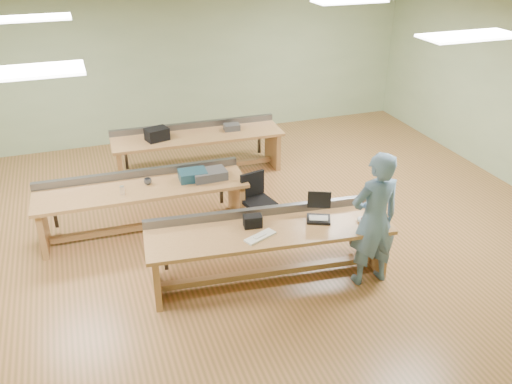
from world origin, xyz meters
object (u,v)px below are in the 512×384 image
at_px(workbench_front, 269,240).
at_px(person, 374,220).
at_px(parts_bin_grey, 209,175).
at_px(drinks_can, 122,190).
at_px(laptop_base, 319,219).
at_px(task_chair, 258,210).
at_px(mug, 148,181).
at_px(workbench_mid, 143,197).
at_px(parts_bin_teal, 193,175).
at_px(workbench_back, 198,144).
at_px(camera_bag, 253,221).

height_order(workbench_front, person, person).
bearing_deg(parts_bin_grey, drinks_can, -176.55).
height_order(workbench_front, drinks_can, drinks_can).
relative_size(laptop_base, task_chair, 0.34).
bearing_deg(mug, drinks_can, -153.39).
xyz_separation_m(workbench_mid, person, (2.54, -2.19, 0.34)).
distance_m(parts_bin_grey, drinks_can, 1.28).
relative_size(workbench_mid, mug, 27.23).
bearing_deg(parts_bin_teal, laptop_base, -53.79).
distance_m(laptop_base, mug, 2.60).
xyz_separation_m(workbench_mid, task_chair, (1.61, -0.49, -0.24)).
height_order(workbench_mid, parts_bin_teal, parts_bin_teal).
height_order(workbench_mid, workbench_back, same).
bearing_deg(workbench_mid, laptop_base, -39.37).
bearing_deg(task_chair, camera_bag, -124.99).
xyz_separation_m(workbench_back, drinks_can, (-1.54, -1.92, 0.25)).
relative_size(workbench_mid, workbench_back, 1.00).
distance_m(camera_bag, mug, 1.94).
bearing_deg(drinks_can, parts_bin_teal, 7.19).
bearing_deg(parts_bin_grey, parts_bin_teal, 167.25).
height_order(workbench_mid, parts_bin_grey, parts_bin_grey).
relative_size(task_chair, parts_bin_teal, 2.17).
height_order(workbench_front, workbench_mid, same).
relative_size(parts_bin_grey, mug, 4.40).
bearing_deg(person, task_chair, -62.45).
bearing_deg(camera_bag, laptop_base, -1.09).
bearing_deg(workbench_back, drinks_can, -126.91).
bearing_deg(task_chair, person, -74.17).
height_order(task_chair, mug, task_chair).
xyz_separation_m(workbench_front, task_chair, (0.28, 1.21, -0.24)).
bearing_deg(workbench_front, laptop_base, 2.76).
bearing_deg(parts_bin_teal, mug, 174.55).
xyz_separation_m(workbench_front, drinks_can, (-1.62, 1.53, 0.25)).
height_order(parts_bin_grey, mug, parts_bin_grey).
bearing_deg(camera_bag, workbench_back, 96.13).
xyz_separation_m(workbench_front, parts_bin_teal, (-0.58, 1.66, 0.26)).
bearing_deg(laptop_base, parts_bin_teal, 150.43).
distance_m(laptop_base, parts_bin_grey, 1.93).
xyz_separation_m(person, laptop_base, (-0.53, 0.45, -0.14)).
distance_m(workbench_back, laptop_base, 3.57).
distance_m(parts_bin_teal, mug, 0.66).
distance_m(person, laptop_base, 0.71).
distance_m(laptop_base, parts_bin_teal, 2.11).
distance_m(laptop_base, drinks_can, 2.78).
bearing_deg(drinks_can, task_chair, -9.52).
relative_size(task_chair, parts_bin_grey, 1.77).
xyz_separation_m(workbench_mid, mug, (0.10, 0.02, 0.23)).
xyz_separation_m(workbench_mid, drinks_can, (-0.29, -0.17, 0.25)).
bearing_deg(mug, person, -42.28).
relative_size(workbench_back, task_chair, 3.51).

